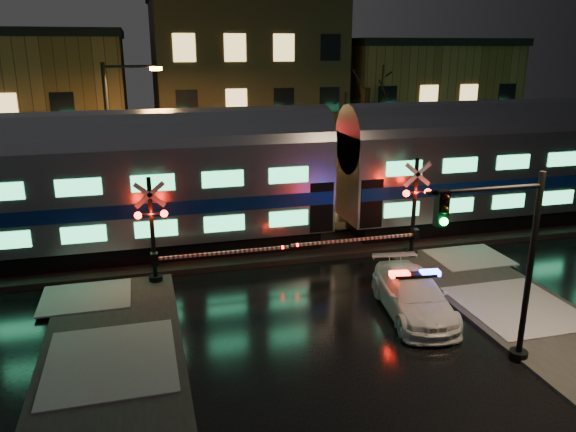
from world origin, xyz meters
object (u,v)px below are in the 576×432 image
at_px(traffic_light, 504,268).
at_px(streetlight, 116,138).
at_px(crossing_signal_left, 163,241).
at_px(crossing_signal_right, 406,219).
at_px(police_car, 413,295).

distance_m(traffic_light, streetlight, 17.91).
bearing_deg(traffic_light, crossing_signal_left, 130.30).
bearing_deg(crossing_signal_right, crossing_signal_left, -179.98).
height_order(crossing_signal_right, crossing_signal_left, crossing_signal_right).
xyz_separation_m(police_car, streetlight, (-9.34, 11.33, 3.82)).
relative_size(police_car, crossing_signal_left, 0.86).
distance_m(crossing_signal_right, streetlight, 13.43).
relative_size(police_car, crossing_signal_right, 0.82).
distance_m(police_car, crossing_signal_left, 9.07).
bearing_deg(crossing_signal_left, police_car, -30.96).
bearing_deg(police_car, streetlight, 137.72).
relative_size(crossing_signal_right, streetlight, 0.76).
bearing_deg(crossing_signal_right, traffic_light, -98.73).
bearing_deg(traffic_light, crossing_signal_right, 74.95).
height_order(police_car, crossing_signal_right, crossing_signal_right).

